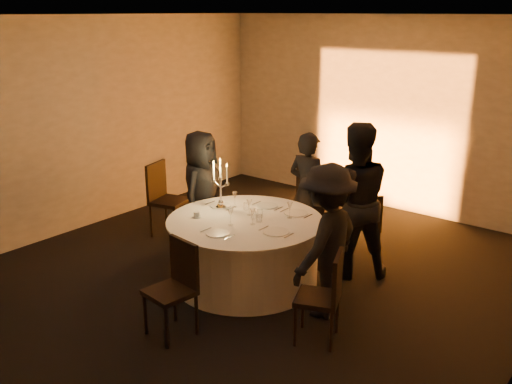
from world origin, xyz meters
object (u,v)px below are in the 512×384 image
Objects in this scene: chair_right at (326,292)px; guest_right at (326,241)px; chair_front at (176,282)px; coffee_cup at (197,215)px; guest_back_left at (308,191)px; chair_back_left at (315,197)px; banquet_table at (245,251)px; chair_back_right at (367,221)px; guest_back_right at (354,201)px; candelabra at (221,191)px; chair_left at (164,194)px; guest_left at (201,192)px.

chair_right is 0.61m from guest_right.
chair_right is 1.44m from chair_front.
guest_back_left is at bearing 73.43° from coffee_cup.
guest_back_left is (0.10, -0.34, 0.19)m from chair_back_left.
guest_back_left reaches higher than banquet_table.
chair_right is (0.64, -2.02, 0.03)m from chair_back_right.
guest_back_right is 16.92× the size of coffee_cup.
candelabra is at bearing 22.87° from chair_back_right.
chair_right is 2.05m from candelabra.
guest_right is 1.62m from coffee_cup.
chair_left is 1.65× the size of candelabra.
guest_left is (-0.93, -1.28, 0.21)m from chair_back_left.
guest_back_right reaches higher than chair_left.
chair_left reaches higher than coffee_cup.
chair_left is 0.66× the size of guest_back_left.
chair_left is 0.64× the size of guest_right.
chair_back_right is at bearing -170.35° from guest_right.
guest_right is at bearing -169.46° from chair_right.
chair_right is at bearing -18.59° from candelabra.
guest_back_left is (1.03, 0.94, -0.02)m from guest_left.
guest_right is (-0.29, 0.45, 0.30)m from chair_right.
guest_back_right reaches higher than candelabra.
banquet_table is at bearing -96.00° from guest_right.
guest_back_left is (-1.42, 1.82, 0.27)m from chair_right.
chair_left is at bearing 151.83° from coffee_cup.
chair_back_right is 0.73m from guest_back_right.
banquet_table is at bearing 91.24° from guest_back_left.
chair_right is (3.25, -0.95, -0.07)m from chair_left.
chair_right is 2.62m from guest_left.
chair_back_right is 0.91× the size of chair_front.
coffee_cup is (-0.67, 0.99, 0.27)m from chair_front.
chair_back_left is at bearing 93.95° from banquet_table.
guest_right is 14.74× the size of coffee_cup.
guest_back_left is 0.97× the size of guest_right.
chair_left is 3.38m from chair_right.
chair_back_left reaches higher than chair_right.
guest_back_right is at bearing 147.80° from chair_back_left.
chair_front is 2.06m from guest_left.
chair_left is at bearing 147.00° from chair_front.
guest_left reaches higher than chair_back_left.
guest_left is (0.80, -0.07, 0.22)m from chair_left.
coffee_cup is at bearing 74.05° from guest_back_left.
chair_left is at bearing 166.97° from candelabra.
chair_back_right is at bearing 174.39° from chair_back_left.
chair_right is (1.41, -0.51, 0.13)m from banquet_table.
chair_left is at bearing 38.62° from chair_back_left.
chair_right is at bearing 67.85° from guest_back_right.
guest_back_left is 2.50× the size of candelabra.
candelabra is at bearing 165.64° from banquet_table.
banquet_table is 2.87× the size of candelabra.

